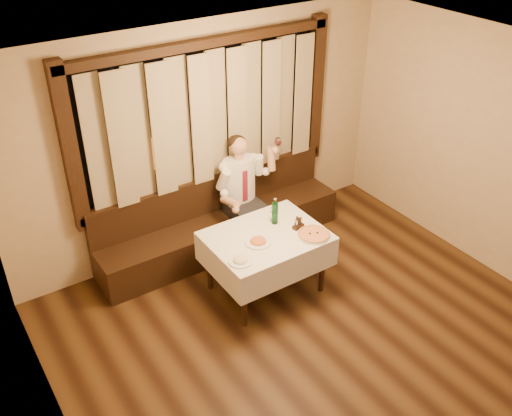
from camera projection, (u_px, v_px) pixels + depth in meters
room at (311, 207)px, 5.29m from camera, size 5.01×6.01×2.81m
banquette at (220, 226)px, 7.16m from camera, size 3.20×0.61×0.94m
dining_table at (266, 243)px, 6.26m from camera, size 1.27×0.97×0.76m
pizza at (314, 234)px, 6.18m from camera, size 0.37×0.37×0.04m
pasta_red at (258, 240)px, 6.06m from camera, size 0.28×0.28×0.10m
pasta_cream at (240, 259)px, 5.78m from camera, size 0.25×0.25×0.09m
green_bottle at (275, 213)px, 6.33m from camera, size 0.07×0.07×0.32m
table_wine_glass at (273, 211)px, 6.37m from camera, size 0.07×0.07×0.18m
cruet_caddy at (298, 224)px, 6.29m from camera, size 0.14×0.09×0.14m
seated_man at (243, 185)px, 6.95m from camera, size 0.82×0.61×1.47m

